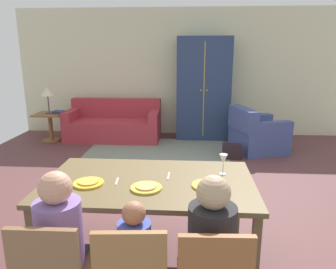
% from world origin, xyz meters
% --- Properties ---
extents(ground_plane, '(7.16, 6.06, 0.02)m').
position_xyz_m(ground_plane, '(0.00, 0.43, -0.01)').
color(ground_plane, brown).
extents(back_wall, '(7.16, 0.10, 2.70)m').
position_xyz_m(back_wall, '(0.00, 3.51, 1.35)').
color(back_wall, beige).
rests_on(back_wall, ground_plane).
extents(dining_table, '(1.77, 1.05, 0.76)m').
position_xyz_m(dining_table, '(-0.13, -1.15, 0.69)').
color(dining_table, brown).
rests_on(dining_table, ground_plane).
extents(plate_near_man, '(0.25, 0.25, 0.02)m').
position_xyz_m(plate_near_man, '(-0.61, -1.27, 0.77)').
color(plate_near_man, yellow).
rests_on(plate_near_man, dining_table).
extents(pizza_near_man, '(0.17, 0.17, 0.01)m').
position_xyz_m(pizza_near_man, '(-0.61, -1.27, 0.78)').
color(pizza_near_man, gold).
rests_on(pizza_near_man, plate_near_man).
extents(plate_near_child, '(0.25, 0.25, 0.02)m').
position_xyz_m(plate_near_child, '(-0.13, -1.33, 0.77)').
color(plate_near_child, gold).
rests_on(plate_near_child, dining_table).
extents(pizza_near_child, '(0.17, 0.17, 0.01)m').
position_xyz_m(pizza_near_child, '(-0.13, -1.33, 0.78)').
color(pizza_near_child, '#E7A853').
rests_on(pizza_near_child, plate_near_child).
extents(plate_near_woman, '(0.25, 0.25, 0.02)m').
position_xyz_m(plate_near_woman, '(0.36, -1.25, 0.77)').
color(plate_near_woman, yellow).
rests_on(plate_near_woman, dining_table).
extents(wine_glass, '(0.07, 0.07, 0.19)m').
position_xyz_m(wine_glass, '(0.51, -0.97, 0.89)').
color(wine_glass, silver).
rests_on(wine_glass, dining_table).
extents(fork, '(0.03, 0.15, 0.01)m').
position_xyz_m(fork, '(-0.39, -1.20, 0.76)').
color(fork, silver).
rests_on(fork, dining_table).
extents(knife, '(0.02, 0.17, 0.01)m').
position_xyz_m(knife, '(0.03, -1.05, 0.76)').
color(knife, silver).
rests_on(knife, dining_table).
extents(person_man, '(0.30, 0.40, 1.11)m').
position_xyz_m(person_man, '(-0.62, -1.86, 0.51)').
color(person_man, '#3C4142').
rests_on(person_man, ground_plane).
extents(person_child, '(0.22, 0.30, 0.92)m').
position_xyz_m(person_child, '(-0.13, -1.87, 0.43)').
color(person_child, '#2B3D45').
rests_on(person_child, ground_plane).
extents(person_woman, '(0.30, 0.41, 1.11)m').
position_xyz_m(person_woman, '(0.36, -1.86, 0.51)').
color(person_woman, '#2A3B41').
rests_on(person_woman, ground_plane).
extents(area_rug, '(2.60, 1.80, 0.01)m').
position_xyz_m(area_rug, '(-0.40, 2.02, 0.00)').
color(area_rug, slate).
rests_on(area_rug, ground_plane).
extents(couch, '(1.93, 0.86, 0.82)m').
position_xyz_m(couch, '(-1.39, 2.88, 0.30)').
color(couch, '#A42F3B').
rests_on(couch, ground_plane).
extents(armchair, '(1.07, 1.07, 0.82)m').
position_xyz_m(armchair, '(1.44, 2.20, 0.32)').
color(armchair, '#3E4E88').
rests_on(armchair, ground_plane).
extents(armoire, '(1.10, 0.59, 2.10)m').
position_xyz_m(armoire, '(0.47, 3.12, 1.05)').
color(armoire, navy).
rests_on(armoire, ground_plane).
extents(side_table, '(0.56, 0.56, 0.58)m').
position_xyz_m(side_table, '(-2.66, 2.62, 0.38)').
color(side_table, brown).
rests_on(side_table, ground_plane).
extents(table_lamp, '(0.26, 0.26, 0.54)m').
position_xyz_m(table_lamp, '(-2.66, 2.62, 1.01)').
color(table_lamp, '#4F3A43').
rests_on(table_lamp, side_table).
extents(book_lower, '(0.22, 0.16, 0.03)m').
position_xyz_m(book_lower, '(-2.47, 2.66, 0.59)').
color(book_lower, brown).
rests_on(book_lower, side_table).
extents(book_upper, '(0.22, 0.16, 0.03)m').
position_xyz_m(book_upper, '(-2.46, 2.63, 0.62)').
color(book_upper, navy).
rests_on(book_upper, book_lower).
extents(handbag, '(0.32, 0.16, 0.26)m').
position_xyz_m(handbag, '(0.94, 1.72, 0.13)').
color(handbag, black).
rests_on(handbag, ground_plane).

